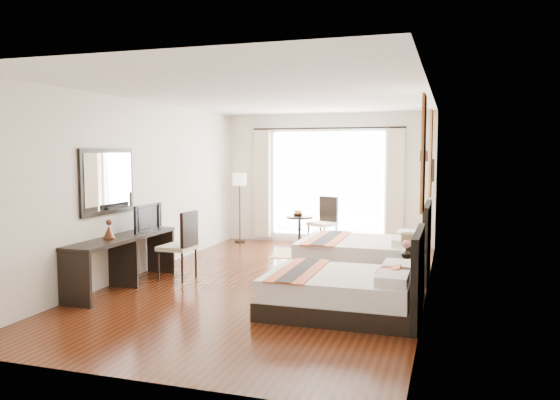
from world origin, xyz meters
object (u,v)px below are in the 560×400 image
(bed_near, at_px, (347,291))
(console_desk, at_px, (123,262))
(floor_lamp, at_px, (240,184))
(fruit_bowl, at_px, (298,215))
(television, at_px, (144,218))
(vase, at_px, (406,257))
(desk_chair, at_px, (179,258))
(side_table, at_px, (299,231))
(window_chair, at_px, (323,232))
(table_lamp, at_px, (409,241))
(nightstand, at_px, (407,277))
(bed_far, at_px, (367,254))

(bed_near, height_order, console_desk, bed_near)
(floor_lamp, relative_size, fruit_bowl, 6.55)
(console_desk, height_order, television, television)
(vase, relative_size, console_desk, 0.06)
(vase, distance_m, television, 3.98)
(desk_chair, distance_m, side_table, 3.53)
(television, xyz_separation_m, window_chair, (1.98, 3.69, -0.65))
(window_chair, bearing_deg, television, -4.42)
(table_lamp, xyz_separation_m, side_table, (-2.47, 3.25, -0.42))
(nightstand, relative_size, console_desk, 0.26)
(vase, bearing_deg, desk_chair, 178.34)
(console_desk, bearing_deg, fruit_bowl, 70.04)
(television, relative_size, fruit_bowl, 3.16)
(table_lamp, height_order, desk_chair, desk_chair)
(table_lamp, distance_m, fruit_bowl, 4.11)
(console_desk, bearing_deg, side_table, 69.56)
(vase, bearing_deg, bed_near, -125.12)
(console_desk, relative_size, television, 3.01)
(bed_near, xyz_separation_m, side_table, (-1.82, 4.38, 0.04))
(bed_near, xyz_separation_m, window_chair, (-1.35, 4.52, 0.04))
(nightstand, bearing_deg, vase, -93.23)
(bed_far, bearing_deg, window_chair, 119.60)
(console_desk, distance_m, side_table, 4.38)
(vase, relative_size, floor_lamp, 0.09)
(table_lamp, relative_size, floor_lamp, 0.24)
(bed_far, xyz_separation_m, window_chair, (-1.25, 2.20, 0.01))
(bed_near, relative_size, window_chair, 1.81)
(window_chair, bearing_deg, vase, 52.49)
(fruit_bowl, bearing_deg, television, -112.47)
(nightstand, bearing_deg, fruit_bowl, 126.43)
(console_desk, relative_size, floor_lamp, 1.45)
(bed_near, relative_size, fruit_bowl, 8.14)
(bed_far, height_order, fruit_bowl, bed_far)
(bed_near, bearing_deg, television, 166.08)
(vase, distance_m, window_chair, 4.13)
(bed_near, relative_size, bed_far, 0.91)
(television, bearing_deg, table_lamp, -84.82)
(nightstand, distance_m, floor_lamp, 5.36)
(nightstand, relative_size, fruit_bowl, 2.46)
(nightstand, height_order, television, television)
(nightstand, relative_size, window_chair, 0.55)
(nightstand, distance_m, console_desk, 4.06)
(television, bearing_deg, fruit_bowl, -21.70)
(side_table, xyz_separation_m, fruit_bowl, (-0.04, 0.01, 0.35))
(side_table, bearing_deg, bed_far, -50.14)
(table_lamp, height_order, television, television)
(nightstand, bearing_deg, television, -177.37)
(television, height_order, side_table, television)
(console_desk, bearing_deg, desk_chair, 54.66)
(floor_lamp, height_order, side_table, floor_lamp)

